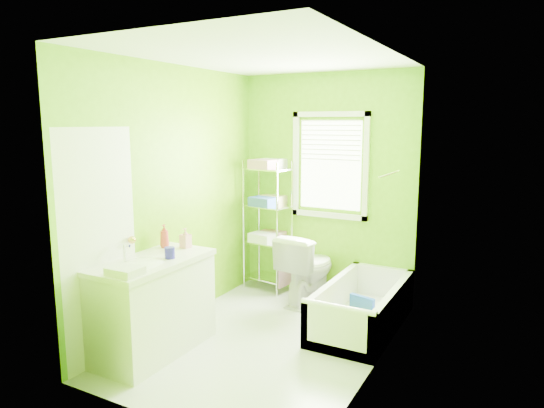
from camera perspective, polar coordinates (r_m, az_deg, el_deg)
The scene contains 9 objects.
ground at distance 4.78m, azimuth -0.66°, elevation -15.64°, with size 2.90×2.90×0.00m, color silver.
room_envelope at distance 4.35m, azimuth -0.70°, elevation 3.13°, with size 2.14×2.94×2.62m.
window at distance 5.61m, azimuth 6.84°, elevation 5.18°, with size 0.92×0.05×1.22m.
door at distance 4.32m, azimuth -19.55°, elevation -4.86°, with size 0.09×0.80×2.00m.
right_wall_decor at distance 3.97m, azimuth 12.34°, elevation -1.01°, with size 0.04×1.48×1.17m.
bathtub at distance 5.04m, azimuth 10.48°, elevation -12.52°, with size 0.69×1.47×0.48m.
toilet at distance 5.57m, azimuth 4.20°, elevation -7.49°, with size 0.45×0.80×0.81m, color white.
vanity at distance 4.51m, azimuth -13.84°, elevation -11.25°, with size 0.58×1.14×1.08m.
wire_shelf_unit at distance 5.86m, azimuth -0.37°, elevation -0.83°, with size 0.58×0.47×1.61m.
Camera 1 is at (2.10, -3.78, 2.03)m, focal length 32.00 mm.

